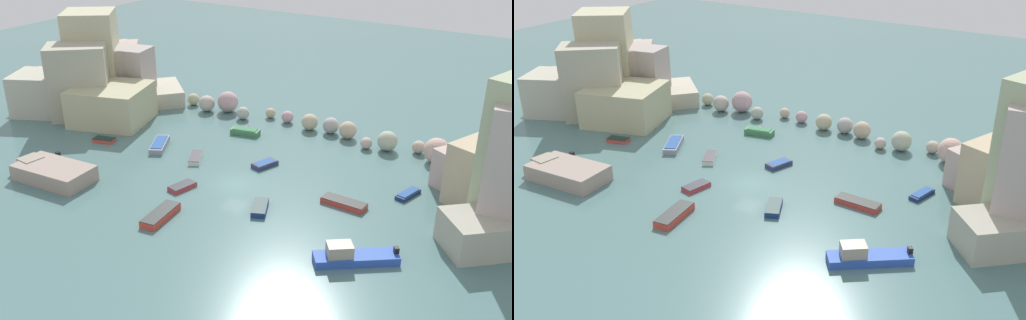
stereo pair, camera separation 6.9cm
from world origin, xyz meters
The scene contains 17 objects.
cove_water centered at (0.00, 0.00, 0.00)m, with size 160.00×160.00×0.00m, color slate.
cliff_headland_left centered at (-27.93, 9.44, 3.83)m, with size 20.24×20.29×12.34m.
rock_breakwater centered at (1.18, 16.18, 1.10)m, with size 40.27×4.04×2.72m.
stone_dock centered at (-15.56, -8.96, 0.80)m, with size 7.77×4.17×1.60m, color gray.
channel_buoy centered at (-6.53, 11.98, 0.34)m, with size 0.67×0.67×0.67m, color #E04C28.
moored_boat_0 centered at (-6.11, 11.24, 0.35)m, with size 3.58×2.01×0.72m.
moored_boat_1 centered at (-18.82, -8.52, 0.62)m, with size 2.83×5.36×1.69m.
moored_boat_2 centered at (4.93, -3.12, 0.26)m, with size 2.46×3.35×0.53m.
moored_boat_3 centered at (-6.65, 2.40, 0.25)m, with size 2.60×3.34×0.50m.
moored_boat_4 centered at (15.35, 6.68, 0.22)m, with size 1.70×3.09×0.45m.
moored_boat_5 centered at (-1.72, -9.02, 0.33)m, with size 2.11×4.58×0.66m.
moored_boat_6 centered at (10.98, 1.75, 0.27)m, with size 4.23×1.56×0.54m.
moored_boat_7 centered at (15.28, -6.16, 0.57)m, with size 6.35×5.38×1.70m.
moored_boat_8 centered at (-12.13, 2.83, 0.34)m, with size 3.43×4.58×0.71m.
moored_boat_9 centered at (0.43, 5.03, 0.26)m, with size 2.10×3.01×0.49m.
moored_boat_10 centered at (-18.64, 0.69, 0.22)m, with size 2.65×1.83×0.44m.
moored_boat_11 centered at (-3.69, -3.55, 0.21)m, with size 1.86×2.89×0.43m.
Camera 1 is at (29.30, -42.14, 26.37)m, focal length 40.96 mm.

